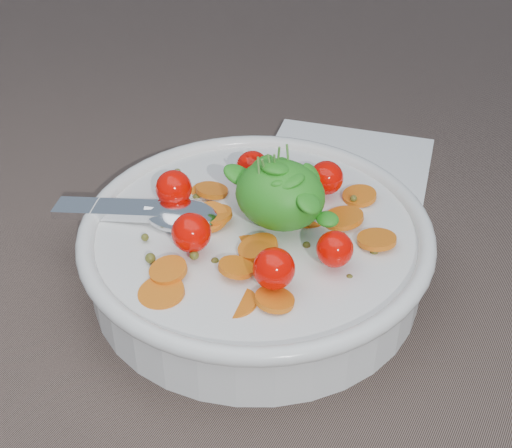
% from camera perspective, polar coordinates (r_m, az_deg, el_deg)
% --- Properties ---
extents(ground, '(6.00, 6.00, 0.00)m').
position_cam_1_polar(ground, '(0.54, -3.06, -4.77)').
color(ground, brown).
rests_on(ground, ground).
extents(bowl, '(0.28, 0.26, 0.11)m').
position_cam_1_polar(bowl, '(0.53, 0.01, -1.88)').
color(bowl, white).
rests_on(bowl, ground).
extents(napkin, '(0.18, 0.16, 0.01)m').
position_cam_1_polar(napkin, '(0.68, 7.19, 4.65)').
color(napkin, white).
rests_on(napkin, ground).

